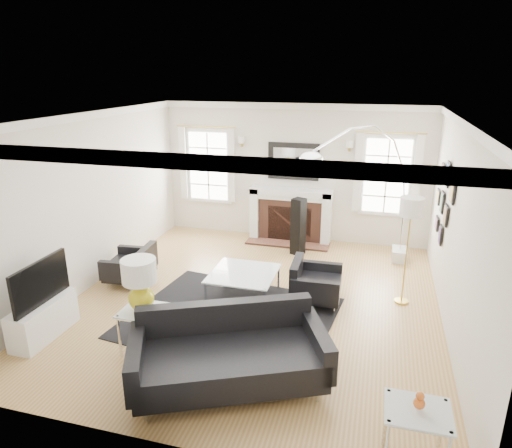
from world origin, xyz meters
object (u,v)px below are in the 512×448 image
(sofa, at_px, (229,354))
(coffee_table, at_px, (243,275))
(arc_floor_lamp, at_px, (361,192))
(armchair_right, at_px, (313,284))
(fireplace, at_px, (290,216))
(gourd_lamp, at_px, (140,281))
(armchair_left, at_px, (132,266))

(sofa, relative_size, coffee_table, 2.38)
(sofa, xyz_separation_m, arc_floor_lamp, (1.18, 3.60, 1.05))
(sofa, distance_m, armchair_right, 2.27)
(fireplace, bearing_deg, gourd_lamp, -102.77)
(fireplace, height_order, coffee_table, fireplace)
(armchair_left, xyz_separation_m, coffee_table, (1.96, -0.06, 0.11))
(fireplace, bearing_deg, sofa, -87.02)
(fireplace, height_order, gourd_lamp, gourd_lamp)
(gourd_lamp, relative_size, arc_floor_lamp, 0.26)
(armchair_left, height_order, armchair_right, armchair_right)
(armchair_left, relative_size, coffee_table, 0.86)
(sofa, height_order, gourd_lamp, gourd_lamp)
(sofa, bearing_deg, fireplace, 92.98)
(armchair_right, xyz_separation_m, arc_floor_lamp, (0.55, 1.42, 1.12))
(armchair_right, height_order, coffee_table, armchair_right)
(sofa, relative_size, armchair_left, 2.77)
(arc_floor_lamp, bearing_deg, fireplace, 140.79)
(fireplace, distance_m, armchair_right, 2.74)
(sofa, xyz_separation_m, armchair_left, (-2.39, 2.06, -0.08))
(coffee_table, distance_m, gourd_lamp, 1.93)
(coffee_table, height_order, gourd_lamp, gourd_lamp)
(fireplace, distance_m, gourd_lamp, 4.55)
(gourd_lamp, height_order, arc_floor_lamp, arc_floor_lamp)
(armchair_left, relative_size, gourd_lamp, 1.26)
(sofa, bearing_deg, armchair_left, 139.31)
(gourd_lamp, bearing_deg, armchair_left, 123.78)
(armchair_left, bearing_deg, sofa, -40.69)
(coffee_table, distance_m, arc_floor_lamp, 2.49)
(sofa, distance_m, arc_floor_lamp, 3.93)
(arc_floor_lamp, bearing_deg, gourd_lamp, -126.75)
(coffee_table, bearing_deg, gourd_lamp, -116.18)
(sofa, height_order, armchair_right, sofa)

